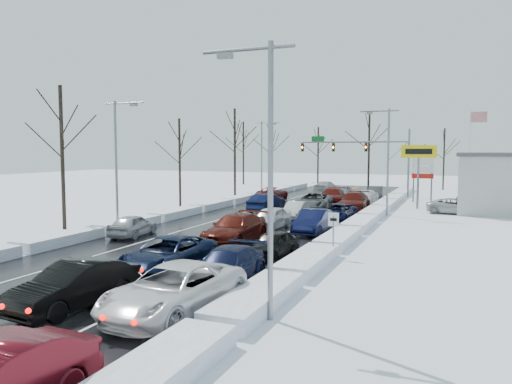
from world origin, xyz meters
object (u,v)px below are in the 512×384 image
at_px(tires_plus_sign, 419,156).
at_px(traffic_signal_mast, 365,150).
at_px(oncoming_car_0, 267,212).
at_px(flagpole, 471,147).

bearing_deg(tires_plus_sign, traffic_signal_mast, 120.46).
distance_m(tires_plus_sign, oncoming_car_0, 15.28).
relative_size(traffic_signal_mast, oncoming_car_0, 2.68).
distance_m(traffic_signal_mast, flagpole, 11.90).
bearing_deg(traffic_signal_mast, oncoming_car_0, -105.13).
height_order(flagpole, oncoming_car_0, flagpole).
relative_size(traffic_signal_mast, tires_plus_sign, 2.21).
bearing_deg(traffic_signal_mast, tires_plus_sign, -59.54).
height_order(traffic_signal_mast, oncoming_car_0, traffic_signal_mast).
xyz_separation_m(traffic_signal_mast, flagpole, (11.72, 2.01, 0.45)).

